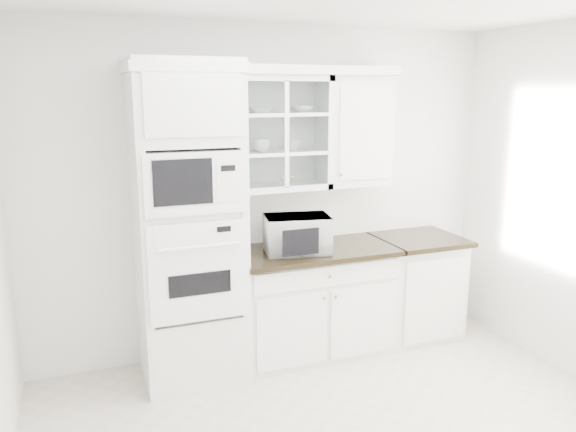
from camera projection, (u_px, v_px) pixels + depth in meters
name	position (u px, v px, depth m)	size (l,w,h in m)	color
room_shell	(340.00, 159.00, 3.39)	(4.00, 3.50, 2.70)	white
oven_column	(189.00, 226.00, 4.16)	(0.76, 0.68, 2.40)	white
base_cabinet_run	(313.00, 300.00, 4.71)	(1.32, 0.67, 0.92)	white
extra_base_cabinet	(415.00, 285.00, 5.06)	(0.72, 0.67, 0.92)	white
upper_cabinet_glass	(279.00, 133.00, 4.44)	(0.80, 0.33, 0.90)	white
upper_cabinet_solid	(355.00, 131.00, 4.68)	(0.55, 0.33, 0.90)	white
crown_molding	(267.00, 70.00, 4.28)	(2.14, 0.38, 0.07)	white
countertop_microwave	(297.00, 234.00, 4.47)	(0.51, 0.42, 0.29)	white
bowl_a	(261.00, 110.00, 4.33)	(0.19, 0.19, 0.05)	white
bowl_b	(303.00, 109.00, 4.48)	(0.17, 0.17, 0.05)	white
cup_a	(262.00, 145.00, 4.39)	(0.13, 0.13, 0.10)	white
cup_b	(293.00, 145.00, 4.50)	(0.09, 0.09, 0.09)	white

